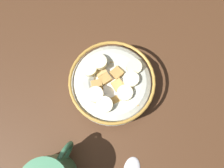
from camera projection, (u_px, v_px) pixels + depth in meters
ground_plane at (112, 89)px, 47.26cm from camera, size 134.74×134.74×2.00cm
cereal_bowl at (112, 84)px, 43.36cm from camera, size 16.42×16.42×6.84cm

